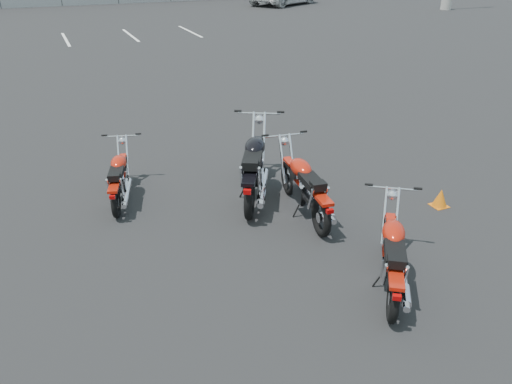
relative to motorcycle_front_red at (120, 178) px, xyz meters
name	(u,v)px	position (x,y,z in m)	size (l,w,h in m)	color
ground	(260,252)	(1.51, -2.47, -0.40)	(120.00, 120.00, 0.00)	black
motorcycle_front_red	(120,178)	(0.00, 0.00, 0.00)	(0.88, 1.80, 0.89)	black
motorcycle_second_black	(255,167)	(2.16, -0.77, 0.14)	(1.58, 2.32, 1.19)	black
motorcycle_third_red	(305,187)	(2.64, -1.68, 0.07)	(0.82, 2.13, 1.04)	black
motorcycle_rear_red	(393,256)	(2.73, -3.82, 0.04)	(1.46, 1.84, 0.98)	black
training_cone_near	(440,198)	(4.85, -2.39, -0.25)	(0.26, 0.26, 0.31)	#D5640B
parking_line_stripes	(31,42)	(-0.99, 17.53, -0.40)	(15.12, 4.00, 0.01)	silver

